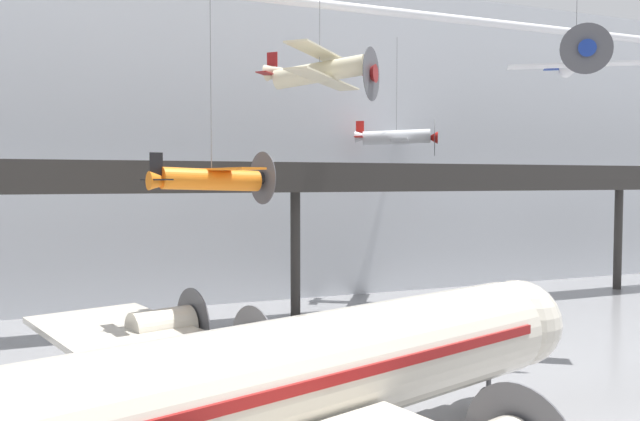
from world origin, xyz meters
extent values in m
cube|color=silver|center=(0.00, 33.96, 12.92)|extent=(140.00, 3.00, 25.85)
cube|color=#2D2B28|center=(0.00, 25.35, 9.31)|extent=(110.00, 3.20, 0.90)
cube|color=#2D2B28|center=(0.00, 23.81, 10.31)|extent=(110.00, 0.12, 1.10)
cylinder|color=#2D2B28|center=(0.00, 26.31, 4.43)|extent=(0.70, 0.70, 8.86)
cylinder|color=#2D2B28|center=(30.25, 26.31, 4.43)|extent=(0.70, 0.70, 8.86)
cylinder|color=silver|center=(0.00, 23.84, 21.35)|extent=(120.00, 0.60, 0.60)
cylinder|color=beige|center=(-9.91, 1.99, 3.69)|extent=(24.41, 10.67, 3.65)
sphere|color=beige|center=(2.78, 5.89, 3.69)|extent=(3.58, 3.58, 3.58)
cube|color=maroon|center=(-9.91, 1.99, 4.06)|extent=(22.80, 10.24, 0.33)
cube|color=beige|center=(-11.93, 11.44, 2.87)|extent=(10.02, 16.60, 0.28)
cylinder|color=beige|center=(-9.29, 8.66, 2.92)|extent=(3.23, 2.51, 1.75)
cylinder|color=#4C4C51|center=(-7.80, 9.12, 2.92)|extent=(1.04, 3.20, 3.33)
cylinder|color=beige|center=(-10.86, 13.74, 2.92)|extent=(3.23, 2.51, 1.75)
cylinder|color=#4C4C51|center=(-9.36, 14.19, 2.92)|extent=(1.04, 3.20, 3.33)
cylinder|color=#4C4C51|center=(0.94, 5.33, 1.26)|extent=(0.20, 0.20, 1.21)
cylinder|color=black|center=(0.94, 5.33, 0.65)|extent=(1.35, 0.75, 1.30)
cylinder|color=silver|center=(9.43, 28.89, 13.09)|extent=(5.15, 3.72, 1.25)
cone|color=red|center=(11.81, 27.44, 13.01)|extent=(1.27, 1.31, 0.99)
cylinder|color=#4C4C51|center=(11.98, 27.34, 13.01)|extent=(1.52, 2.47, 2.87)
cone|color=silver|center=(7.21, 30.24, 13.16)|extent=(1.73, 1.56, 0.98)
cube|color=silver|center=(9.70, 28.72, 12.76)|extent=(5.29, 7.55, 0.10)
cube|color=red|center=(6.93, 30.40, 13.75)|extent=(0.59, 0.39, 1.32)
cube|color=red|center=(6.93, 30.40, 13.09)|extent=(2.04, 2.79, 0.06)
cylinder|color=slate|center=(9.43, 28.89, 17.29)|extent=(0.04, 0.04, 7.29)
cylinder|color=orange|center=(-8.44, 14.03, 9.70)|extent=(5.00, 2.09, 1.15)
cone|color=black|center=(-5.95, 14.60, 9.78)|extent=(0.99, 1.07, 0.91)
cylinder|color=#4C4C51|center=(-5.78, 14.64, 9.78)|extent=(0.63, 2.57, 2.62)
cone|color=orange|center=(-10.76, 13.49, 9.63)|extent=(1.49, 1.14, 0.90)
cube|color=orange|center=(-8.15, 14.09, 10.18)|extent=(2.81, 7.44, 0.10)
cube|color=black|center=(-11.04, 13.42, 10.31)|extent=(0.59, 0.19, 1.21)
cube|color=black|center=(-11.04, 13.42, 9.70)|extent=(1.17, 2.69, 0.06)
cylinder|color=slate|center=(-8.44, 14.03, 15.49)|extent=(0.04, 0.04, 10.56)
cylinder|color=silver|center=(11.55, 12.10, 16.32)|extent=(3.51, 4.63, 1.17)
cone|color=navy|center=(10.16, 9.98, 16.41)|extent=(1.20, 1.17, 0.90)
cylinder|color=#4C4C51|center=(10.06, 9.83, 16.41)|extent=(2.21, 1.46, 2.61)
cone|color=silver|center=(12.84, 14.08, 16.24)|extent=(1.44, 1.58, 0.90)
cube|color=silver|center=(11.39, 11.85, 16.02)|extent=(6.78, 4.99, 0.10)
cube|color=navy|center=(13.00, 14.33, 16.92)|extent=(0.37, 0.53, 1.20)
cube|color=navy|center=(13.00, 14.33, 16.32)|extent=(2.51, 1.92, 0.06)
cylinder|color=slate|center=(11.55, 12.10, 18.93)|extent=(0.04, 0.04, 4.23)
cylinder|color=beige|center=(-0.39, 20.58, 16.26)|extent=(5.17, 5.00, 1.77)
cone|color=maroon|center=(1.84, 18.45, 15.97)|extent=(1.46, 1.47, 1.10)
cylinder|color=#4C4C51|center=(2.00, 18.30, 15.95)|extent=(2.22, 2.33, 3.17)
cone|color=beige|center=(-2.48, 22.56, 16.53)|extent=(1.93, 1.90, 1.18)
cube|color=beige|center=(-0.13, 20.33, 17.24)|extent=(7.18, 7.44, 0.10)
cube|color=beige|center=(-0.13, 20.33, 15.77)|extent=(7.18, 7.44, 0.10)
cube|color=maroon|center=(-2.74, 22.81, 16.99)|extent=(0.56, 0.54, 1.46)
cube|color=maroon|center=(-2.74, 22.81, 16.26)|extent=(2.71, 2.79, 0.06)
cylinder|color=slate|center=(-0.39, 20.58, 18.96)|extent=(0.04, 0.04, 4.18)
camera|label=1|loc=(-14.42, -15.19, 9.69)|focal=35.00mm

